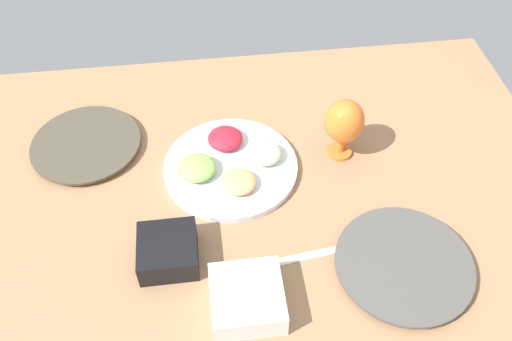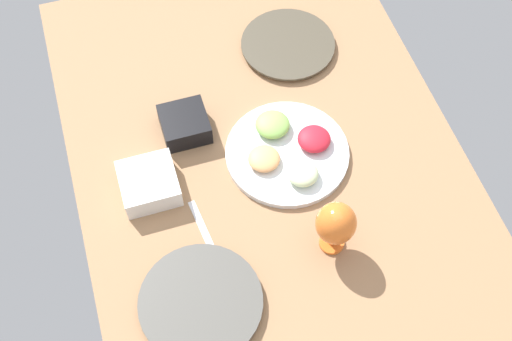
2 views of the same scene
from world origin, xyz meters
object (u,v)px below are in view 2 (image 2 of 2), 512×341
(dinner_plate_left, at_px, (288,45))
(dinner_plate_right, at_px, (201,303))
(fruit_platter, at_px, (288,151))
(square_bowl_black, at_px, (184,123))
(square_bowl_white, at_px, (149,183))
(hurricane_glass_orange, at_px, (336,224))

(dinner_plate_left, bearing_deg, dinner_plate_right, -32.73)
(dinner_plate_right, height_order, fruit_platter, fruit_platter)
(fruit_platter, height_order, square_bowl_black, square_bowl_black)
(dinner_plate_left, distance_m, square_bowl_black, 0.43)
(square_bowl_white, bearing_deg, hurricane_glass_orange, 54.46)
(dinner_plate_left, bearing_deg, hurricane_glass_orange, -8.91)
(dinner_plate_left, height_order, hurricane_glass_orange, hurricane_glass_orange)
(dinner_plate_right, relative_size, fruit_platter, 0.89)
(fruit_platter, bearing_deg, hurricane_glass_orange, 4.27)
(fruit_platter, distance_m, square_bowl_black, 0.29)
(fruit_platter, xyz_separation_m, square_bowl_white, (-0.00, -0.38, 0.02))
(square_bowl_black, bearing_deg, fruit_platter, 57.43)
(dinner_plate_left, height_order, dinner_plate_right, dinner_plate_right)
(hurricane_glass_orange, relative_size, square_bowl_black, 1.35)
(hurricane_glass_orange, bearing_deg, square_bowl_black, -148.87)
(dinner_plate_left, xyz_separation_m, fruit_platter, (0.37, -0.12, 0.01))
(dinner_plate_right, xyz_separation_m, square_bowl_black, (-0.50, 0.09, 0.02))
(dinner_plate_right, bearing_deg, square_bowl_white, -172.18)
(fruit_platter, relative_size, hurricane_glass_orange, 1.97)
(dinner_plate_right, height_order, hurricane_glass_orange, hurricane_glass_orange)
(dinner_plate_left, xyz_separation_m, square_bowl_white, (0.37, -0.50, 0.03))
(dinner_plate_right, bearing_deg, fruit_platter, 135.97)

